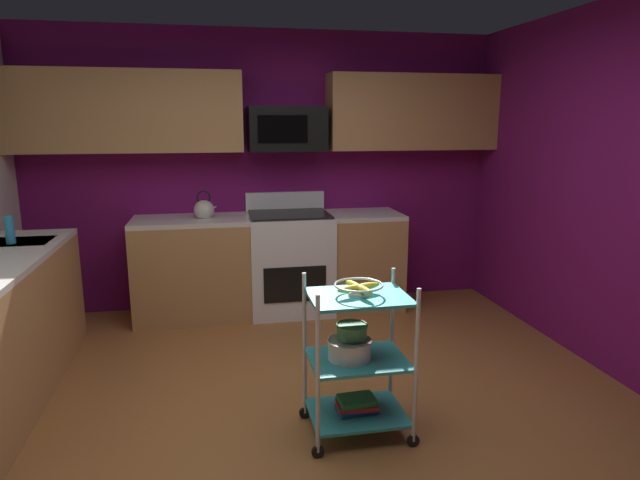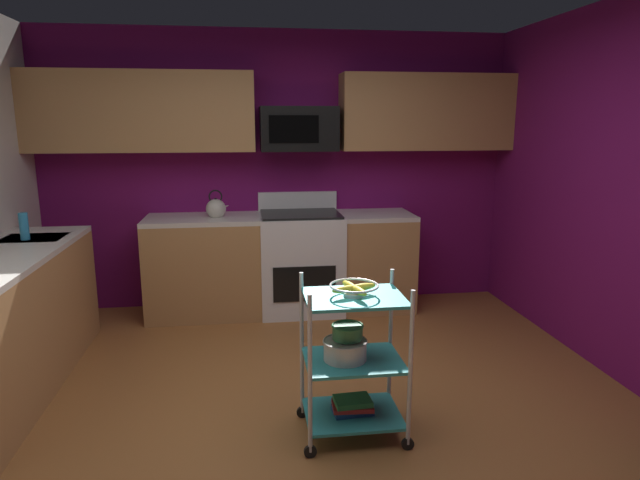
{
  "view_description": "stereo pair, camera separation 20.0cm",
  "coord_description": "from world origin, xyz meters",
  "px_view_note": "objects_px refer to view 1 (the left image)",
  "views": [
    {
      "loc": [
        -0.52,
        -2.89,
        1.76
      ],
      "look_at": [
        0.13,
        0.38,
        1.05
      ],
      "focal_mm": 31.06,
      "sensor_mm": 36.0,
      "label": 1
    },
    {
      "loc": [
        -0.32,
        -2.93,
        1.76
      ],
      "look_at": [
        0.13,
        0.38,
        1.05
      ],
      "focal_mm": 31.06,
      "sensor_mm": 36.0,
      "label": 2
    }
  ],
  "objects_px": {
    "microwave": "(287,129)",
    "dish_soap_bottle": "(10,230)",
    "fruit_bowl": "(359,287)",
    "oven_range": "(290,261)",
    "mixing_bowl_small": "(352,330)",
    "kettle": "(204,209)",
    "rolling_cart": "(358,359)",
    "book_stack": "(357,404)",
    "mixing_bowl_large": "(350,349)"
  },
  "relations": [
    {
      "from": "rolling_cart",
      "to": "kettle",
      "type": "relative_size",
      "value": 3.47
    },
    {
      "from": "mixing_bowl_small",
      "to": "book_stack",
      "type": "height_order",
      "value": "mixing_bowl_small"
    },
    {
      "from": "oven_range",
      "to": "microwave",
      "type": "xyz_separation_m",
      "value": [
        -0.0,
        0.1,
        1.22
      ]
    },
    {
      "from": "rolling_cart",
      "to": "fruit_bowl",
      "type": "xyz_separation_m",
      "value": [
        -0.0,
        0.0,
        0.42
      ]
    },
    {
      "from": "fruit_bowl",
      "to": "mixing_bowl_small",
      "type": "xyz_separation_m",
      "value": [
        -0.03,
        0.02,
        -0.26
      ]
    },
    {
      "from": "oven_range",
      "to": "dish_soap_bottle",
      "type": "distance_m",
      "value": 2.32
    },
    {
      "from": "mixing_bowl_large",
      "to": "fruit_bowl",
      "type": "bearing_deg",
      "value": 0.0
    },
    {
      "from": "fruit_bowl",
      "to": "book_stack",
      "type": "xyz_separation_m",
      "value": [
        0.0,
        0.0,
        -0.7
      ]
    },
    {
      "from": "mixing_bowl_small",
      "to": "dish_soap_bottle",
      "type": "xyz_separation_m",
      "value": [
        -2.15,
        1.33,
        0.4
      ]
    },
    {
      "from": "kettle",
      "to": "dish_soap_bottle",
      "type": "relative_size",
      "value": 1.32
    },
    {
      "from": "microwave",
      "to": "mixing_bowl_small",
      "type": "bearing_deg",
      "value": -88.84
    },
    {
      "from": "rolling_cart",
      "to": "mixing_bowl_small",
      "type": "xyz_separation_m",
      "value": [
        -0.03,
        0.02,
        0.16
      ]
    },
    {
      "from": "rolling_cart",
      "to": "mixing_bowl_small",
      "type": "distance_m",
      "value": 0.17
    },
    {
      "from": "fruit_bowl",
      "to": "oven_range",
      "type": "bearing_deg",
      "value": 91.98
    },
    {
      "from": "microwave",
      "to": "kettle",
      "type": "height_order",
      "value": "microwave"
    },
    {
      "from": "fruit_bowl",
      "to": "mixing_bowl_large",
      "type": "bearing_deg",
      "value": 180.0
    },
    {
      "from": "rolling_cart",
      "to": "microwave",
      "type": "bearing_deg",
      "value": 91.9
    },
    {
      "from": "dish_soap_bottle",
      "to": "fruit_bowl",
      "type": "bearing_deg",
      "value": -31.88
    },
    {
      "from": "microwave",
      "to": "book_stack",
      "type": "xyz_separation_m",
      "value": [
        0.08,
        -2.29,
        -1.53
      ]
    },
    {
      "from": "oven_range",
      "to": "dish_soap_bottle",
      "type": "xyz_separation_m",
      "value": [
        -2.1,
        -0.83,
        0.54
      ]
    },
    {
      "from": "microwave",
      "to": "rolling_cart",
      "type": "height_order",
      "value": "microwave"
    },
    {
      "from": "rolling_cart",
      "to": "mixing_bowl_small",
      "type": "height_order",
      "value": "rolling_cart"
    },
    {
      "from": "mixing_bowl_small",
      "to": "kettle",
      "type": "bearing_deg",
      "value": 110.61
    },
    {
      "from": "kettle",
      "to": "microwave",
      "type": "bearing_deg",
      "value": 8.06
    },
    {
      "from": "rolling_cart",
      "to": "mixing_bowl_large",
      "type": "distance_m",
      "value": 0.08
    },
    {
      "from": "oven_range",
      "to": "dish_soap_bottle",
      "type": "height_order",
      "value": "dish_soap_bottle"
    },
    {
      "from": "mixing_bowl_large",
      "to": "dish_soap_bottle",
      "type": "relative_size",
      "value": 1.26
    },
    {
      "from": "rolling_cart",
      "to": "fruit_bowl",
      "type": "relative_size",
      "value": 3.36
    },
    {
      "from": "mixing_bowl_small",
      "to": "book_stack",
      "type": "bearing_deg",
      "value": -33.27
    },
    {
      "from": "mixing_bowl_small",
      "to": "kettle",
      "type": "xyz_separation_m",
      "value": [
        -0.81,
        2.16,
        0.38
      ]
    },
    {
      "from": "mixing_bowl_small",
      "to": "fruit_bowl",
      "type": "bearing_deg",
      "value": -33.27
    },
    {
      "from": "mixing_bowl_large",
      "to": "book_stack",
      "type": "height_order",
      "value": "mixing_bowl_large"
    },
    {
      "from": "microwave",
      "to": "fruit_bowl",
      "type": "bearing_deg",
      "value": -88.1
    },
    {
      "from": "microwave",
      "to": "kettle",
      "type": "xyz_separation_m",
      "value": [
        -0.77,
        -0.11,
        -0.7
      ]
    },
    {
      "from": "rolling_cart",
      "to": "dish_soap_bottle",
      "type": "height_order",
      "value": "dish_soap_bottle"
    },
    {
      "from": "oven_range",
      "to": "mixing_bowl_large",
      "type": "relative_size",
      "value": 4.37
    },
    {
      "from": "fruit_bowl",
      "to": "book_stack",
      "type": "relative_size",
      "value": 1.14
    },
    {
      "from": "dish_soap_bottle",
      "to": "mixing_bowl_small",
      "type": "bearing_deg",
      "value": -31.86
    },
    {
      "from": "microwave",
      "to": "book_stack",
      "type": "distance_m",
      "value": 2.75
    },
    {
      "from": "microwave",
      "to": "dish_soap_bottle",
      "type": "xyz_separation_m",
      "value": [
        -2.1,
        -0.93,
        -0.68
      ]
    },
    {
      "from": "fruit_bowl",
      "to": "kettle",
      "type": "relative_size",
      "value": 1.03
    },
    {
      "from": "microwave",
      "to": "mixing_bowl_large",
      "type": "height_order",
      "value": "microwave"
    },
    {
      "from": "oven_range",
      "to": "fruit_bowl",
      "type": "xyz_separation_m",
      "value": [
        0.08,
        -2.18,
        0.4
      ]
    },
    {
      "from": "book_stack",
      "to": "dish_soap_bottle",
      "type": "distance_m",
      "value": 2.7
    },
    {
      "from": "microwave",
      "to": "kettle",
      "type": "distance_m",
      "value": 1.05
    },
    {
      "from": "oven_range",
      "to": "microwave",
      "type": "bearing_deg",
      "value": 90.26
    },
    {
      "from": "oven_range",
      "to": "rolling_cart",
      "type": "distance_m",
      "value": 2.18
    },
    {
      "from": "kettle",
      "to": "dish_soap_bottle",
      "type": "bearing_deg",
      "value": -148.31
    },
    {
      "from": "rolling_cart",
      "to": "kettle",
      "type": "distance_m",
      "value": 2.4
    },
    {
      "from": "microwave",
      "to": "dish_soap_bottle",
      "type": "height_order",
      "value": "microwave"
    }
  ]
}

